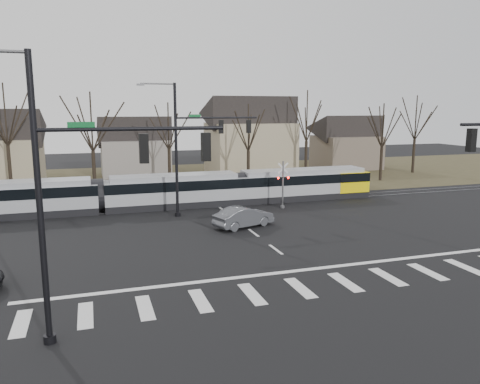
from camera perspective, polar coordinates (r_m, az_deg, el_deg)
name	(u,v)px	position (r m, az deg, el deg)	size (l,w,h in m)	color
ground	(289,260)	(26.47, 6.03, -8.20)	(140.00, 140.00, 0.00)	black
grass_verge	(181,179)	(56.50, -7.15, 1.63)	(140.00, 28.00, 0.01)	#38331E
crosswalk	(323,285)	(23.09, 10.10, -11.09)	(27.00, 2.60, 0.01)	silver
stop_line	(303,270)	(24.92, 7.72, -9.40)	(28.00, 0.35, 0.01)	silver
lane_dashes	(216,204)	(41.12, -2.98, -1.51)	(0.18, 30.00, 0.01)	silver
rail_pair	(216,204)	(40.92, -2.91, -1.53)	(90.00, 1.52, 0.06)	#59595E
tram	(172,190)	(40.05, -8.25, 0.30)	(36.96, 2.74, 2.80)	gray
sedan	(244,217)	(33.17, 0.46, -3.05)	(4.73, 2.96, 1.47)	#4A4C51
signal_pole_near_left	(88,184)	(17.14, -18.10, 0.89)	(9.28, 0.44, 10.20)	black
signal_pole_far	(196,143)	(36.39, -5.33, 6.00)	(9.28, 0.44, 10.20)	black
rail_crossing_signal	(283,186)	(39.38, 5.25, 0.72)	(1.08, 0.36, 4.00)	#59595B
tree_row	(209,140)	(50.56, -3.76, 6.38)	(59.20, 7.20, 10.00)	black
house_b	(135,144)	(59.34, -12.73, 5.71)	(8.64, 7.56, 7.65)	slate
house_c	(250,133)	(59.24, 1.20, 7.18)	(10.80, 8.64, 10.10)	gray
house_d	(346,140)	(67.45, 12.84, 6.22)	(8.64, 7.56, 7.65)	brown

